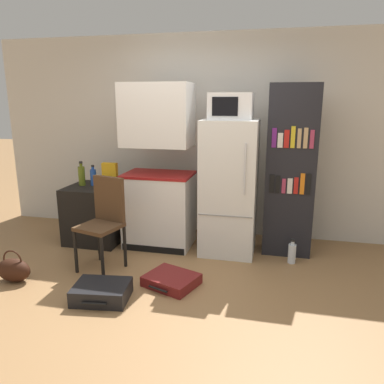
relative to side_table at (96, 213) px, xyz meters
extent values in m
plane|color=olive|center=(1.33, -1.27, -0.36)|extent=(24.00, 24.00, 0.00)
cube|color=beige|center=(1.53, 0.73, 0.95)|extent=(6.40, 0.10, 2.62)
cube|color=black|center=(0.00, 0.00, 0.00)|extent=(0.68, 0.66, 0.72)
cube|color=white|center=(0.84, 0.05, 0.08)|extent=(0.81, 0.56, 0.89)
cube|color=maroon|center=(0.84, 0.05, 0.54)|extent=(0.83, 0.57, 0.03)
cube|color=white|center=(0.84, 0.05, 1.25)|extent=(0.81, 0.48, 0.74)
cube|color=black|center=(0.84, -0.24, -0.32)|extent=(0.78, 0.01, 0.08)
cube|color=silver|center=(1.71, 0.03, 0.43)|extent=(0.63, 0.59, 1.57)
cube|color=gray|center=(1.71, -0.27, 0.17)|extent=(0.61, 0.01, 0.01)
cylinder|color=silver|center=(1.92, -0.28, 0.71)|extent=(0.02, 0.02, 0.55)
cube|color=silver|center=(1.71, 0.03, 1.36)|extent=(0.48, 0.35, 0.29)
cube|color=black|center=(1.67, -0.15, 1.36)|extent=(0.28, 0.01, 0.20)
cube|color=black|center=(2.39, 0.16, 0.62)|extent=(0.55, 0.33, 1.97)
cube|color=black|center=(2.20, -0.01, 0.51)|extent=(0.05, 0.01, 0.21)
cube|color=black|center=(2.26, -0.01, 0.51)|extent=(0.04, 0.01, 0.20)
cube|color=#A33351|center=(2.33, -0.01, 0.49)|extent=(0.04, 0.01, 0.17)
cube|color=silver|center=(2.39, -0.01, 0.49)|extent=(0.06, 0.01, 0.17)
cube|color=red|center=(2.46, -0.01, 0.50)|extent=(0.05, 0.01, 0.19)
cube|color=orange|center=(2.53, -0.01, 0.52)|extent=(0.05, 0.01, 0.24)
cube|color=black|center=(2.59, -0.01, 0.52)|extent=(0.05, 0.01, 0.24)
cube|color=#661E75|center=(2.20, -0.01, 1.02)|extent=(0.05, 0.01, 0.21)
cube|color=silver|center=(2.26, -0.01, 1.00)|extent=(0.06, 0.01, 0.16)
cube|color=red|center=(2.33, -0.01, 1.01)|extent=(0.05, 0.01, 0.19)
cube|color=gold|center=(2.39, -0.01, 1.03)|extent=(0.04, 0.01, 0.23)
cube|color=tan|center=(2.46, -0.01, 1.02)|extent=(0.04, 0.01, 0.21)
cube|color=tan|center=(2.53, -0.01, 1.03)|extent=(0.04, 0.01, 0.22)
cube|color=#A33351|center=(2.59, -0.01, 1.02)|extent=(0.04, 0.01, 0.20)
cylinder|color=#1E47A3|center=(-0.03, 0.05, 0.46)|extent=(0.08, 0.08, 0.20)
cylinder|color=#1E47A3|center=(-0.03, 0.05, 0.58)|extent=(0.03, 0.03, 0.04)
cylinder|color=black|center=(-0.03, 0.05, 0.61)|extent=(0.04, 0.04, 0.02)
cylinder|color=#566619|center=(-0.18, 0.02, 0.48)|extent=(0.08, 0.08, 0.24)
cylinder|color=#566619|center=(-0.18, 0.02, 0.62)|extent=(0.04, 0.04, 0.04)
cylinder|color=black|center=(-0.18, 0.02, 0.66)|extent=(0.04, 0.04, 0.02)
cylinder|color=white|center=(0.20, -0.16, 0.42)|extent=(0.09, 0.09, 0.11)
cylinder|color=white|center=(0.20, -0.16, 0.48)|extent=(0.04, 0.04, 0.02)
cylinder|color=black|center=(0.20, -0.16, 0.50)|extent=(0.05, 0.05, 0.01)
cube|color=gold|center=(0.20, 0.04, 0.51)|extent=(0.19, 0.07, 0.30)
cylinder|color=black|center=(0.23, -0.92, -0.13)|extent=(0.04, 0.04, 0.47)
cylinder|color=black|center=(0.58, -1.01, -0.13)|extent=(0.04, 0.04, 0.47)
cylinder|color=black|center=(0.32, -0.57, -0.13)|extent=(0.04, 0.04, 0.47)
cylinder|color=black|center=(0.67, -0.66, -0.13)|extent=(0.04, 0.04, 0.47)
cube|color=#4C331E|center=(0.45, -0.79, 0.12)|extent=(0.49, 0.49, 0.04)
cube|color=#4C331E|center=(0.50, -0.62, 0.39)|extent=(0.38, 0.15, 0.49)
cube|color=black|center=(0.74, -1.37, -0.29)|extent=(0.54, 0.44, 0.15)
cylinder|color=black|center=(0.77, -1.58, -0.29)|extent=(0.22, 0.05, 0.02)
cube|color=maroon|center=(1.28, -0.96, -0.31)|extent=(0.59, 0.54, 0.10)
cylinder|color=black|center=(1.21, -1.16, -0.31)|extent=(0.21, 0.09, 0.02)
ellipsoid|color=#33190F|center=(-0.29, -1.24, -0.24)|extent=(0.36, 0.20, 0.24)
torus|color=#33190F|center=(-0.29, -1.24, -0.13)|extent=(0.21, 0.02, 0.21)
cylinder|color=silver|center=(2.46, -0.15, -0.25)|extent=(0.09, 0.09, 0.22)
cylinder|color=silver|center=(2.46, -0.15, -0.12)|extent=(0.04, 0.04, 0.04)
cylinder|color=black|center=(2.46, -0.15, -0.09)|extent=(0.05, 0.05, 0.02)
camera|label=1|loc=(2.25, -4.21, 1.44)|focal=35.00mm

